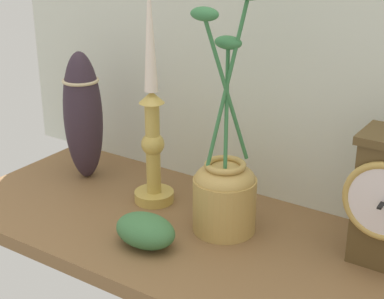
% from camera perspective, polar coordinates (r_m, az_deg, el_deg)
% --- Properties ---
extents(ground_plane, '(1.00, 0.36, 0.02)m').
position_cam_1_polar(ground_plane, '(0.95, 3.99, -9.54)').
color(ground_plane, brown).
extents(back_wall, '(1.20, 0.02, 0.65)m').
position_cam_1_polar(back_wall, '(0.99, 10.02, 12.45)').
color(back_wall, silver).
rests_on(back_wall, ground_plane).
extents(candlestick_tall_left, '(0.07, 0.07, 0.40)m').
position_cam_1_polar(candlestick_tall_left, '(1.01, -3.80, 2.49)').
color(candlestick_tall_left, gold).
rests_on(candlestick_tall_left, ground_plane).
extents(brass_vase_jar, '(0.10, 0.10, 0.38)m').
position_cam_1_polar(brass_vase_jar, '(0.95, 3.13, -3.47)').
color(brass_vase_jar, tan).
rests_on(brass_vase_jar, ground_plane).
extents(tall_ceramic_vase, '(0.07, 0.07, 0.25)m').
position_cam_1_polar(tall_ceramic_vase, '(1.14, -10.31, 3.20)').
color(tall_ceramic_vase, '#342632').
rests_on(tall_ceramic_vase, ground_plane).
extents(ivy_sprig, '(0.10, 0.07, 0.05)m').
position_cam_1_polar(ivy_sprig, '(0.93, -4.45, -7.68)').
color(ivy_sprig, '#3F7643').
rests_on(ivy_sprig, ground_plane).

